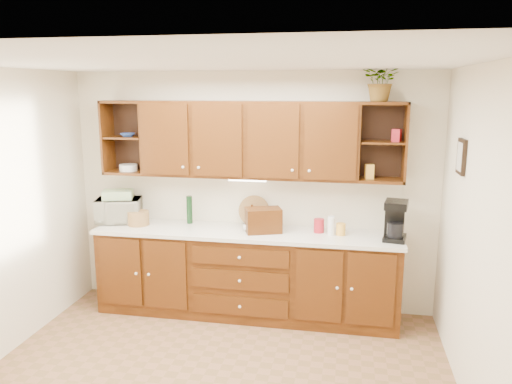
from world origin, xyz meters
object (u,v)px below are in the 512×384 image
at_px(bread_box, 263,220).
at_px(coffee_maker, 395,221).
at_px(microwave, 119,210).
at_px(potted_plant, 382,80).

bearing_deg(bread_box, coffee_maker, -20.81).
relative_size(microwave, potted_plant, 1.21).
height_order(coffee_maker, potted_plant, potted_plant).
distance_m(coffee_maker, potted_plant, 1.38).
bearing_deg(microwave, bread_box, -18.24).
distance_m(microwave, potted_plant, 3.14).
relative_size(coffee_maker, potted_plant, 0.99).
height_order(bread_box, coffee_maker, coffee_maker).
distance_m(microwave, coffee_maker, 3.00).
bearing_deg(potted_plant, coffee_maker, -33.12).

